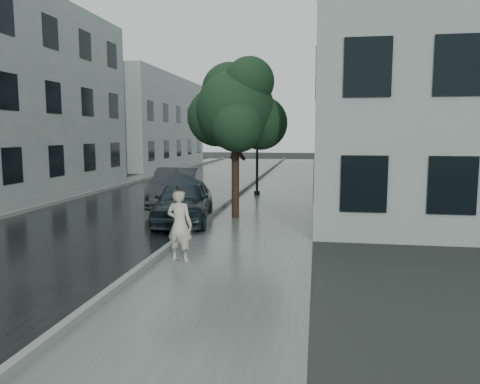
% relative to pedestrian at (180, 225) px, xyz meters
% --- Properties ---
extents(ground, '(120.00, 120.00, 0.00)m').
position_rel_pedestrian_xyz_m(ground, '(0.99, 1.00, -0.85)').
color(ground, black).
rests_on(ground, ground).
extents(sidewalk, '(3.50, 60.00, 0.01)m').
position_rel_pedestrian_xyz_m(sidewalk, '(1.24, 13.00, -0.85)').
color(sidewalk, slate).
rests_on(sidewalk, ground).
extents(kerb_near, '(0.15, 60.00, 0.15)m').
position_rel_pedestrian_xyz_m(kerb_near, '(-0.58, 13.00, -0.78)').
color(kerb_near, slate).
rests_on(kerb_near, ground).
extents(asphalt_road, '(6.85, 60.00, 0.00)m').
position_rel_pedestrian_xyz_m(asphalt_road, '(-4.08, 13.00, -0.85)').
color(asphalt_road, black).
rests_on(asphalt_road, ground).
extents(kerb_far, '(0.15, 60.00, 0.15)m').
position_rel_pedestrian_xyz_m(kerb_far, '(-7.58, 13.00, -0.78)').
color(kerb_far, slate).
rests_on(kerb_far, ground).
extents(sidewalk_far, '(1.70, 60.00, 0.01)m').
position_rel_pedestrian_xyz_m(sidewalk_far, '(-8.51, 13.00, -0.85)').
color(sidewalk_far, '#4C5451').
rests_on(sidewalk_far, ground).
extents(building_near, '(7.02, 36.00, 9.00)m').
position_rel_pedestrian_xyz_m(building_near, '(6.46, 20.50, 3.65)').
color(building_near, gray).
rests_on(building_near, ground).
extents(building_far_b, '(7.02, 18.00, 8.00)m').
position_rel_pedestrian_xyz_m(building_far_b, '(-12.78, 31.00, 3.15)').
color(building_far_b, gray).
rests_on(building_far_b, ground).
extents(pedestrian, '(0.68, 0.52, 1.69)m').
position_rel_pedestrian_xyz_m(pedestrian, '(0.00, 0.00, 0.00)').
color(pedestrian, beige).
rests_on(pedestrian, sidewalk).
extents(umbrella, '(1.59, 1.59, 1.21)m').
position_rel_pedestrian_xyz_m(umbrella, '(-0.05, -0.02, 1.10)').
color(umbrella, black).
rests_on(umbrella, ground).
extents(street_tree, '(3.52, 3.20, 5.45)m').
position_rel_pedestrian_xyz_m(street_tree, '(0.29, 5.87, 2.88)').
color(street_tree, '#332619').
rests_on(street_tree, ground).
extents(lamp_post, '(0.84, 0.38, 5.43)m').
position_rel_pedestrian_xyz_m(lamp_post, '(0.14, 11.77, 2.24)').
color(lamp_post, black).
rests_on(lamp_post, ground).
extents(car_near, '(2.29, 4.41, 1.43)m').
position_rel_pedestrian_xyz_m(car_near, '(-1.21, 4.52, -0.13)').
color(car_near, black).
rests_on(car_near, ground).
extents(car_far, '(2.27, 4.84, 1.53)m').
position_rel_pedestrian_xyz_m(car_far, '(-2.42, 7.75, -0.08)').
color(car_far, '#232628').
rests_on(car_far, ground).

